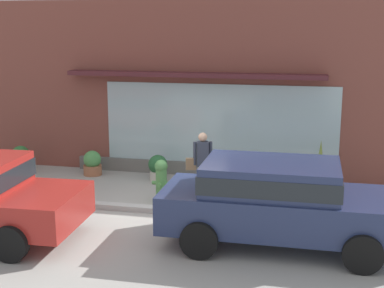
{
  "coord_description": "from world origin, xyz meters",
  "views": [
    {
      "loc": [
        3.07,
        -11.2,
        4.04
      ],
      "look_at": [
        0.33,
        1.2,
        1.26
      ],
      "focal_mm": 51.34,
      "sensor_mm": 36.0,
      "label": 1
    }
  ],
  "objects_px": {
    "potted_plant_near_hydrant": "(230,173)",
    "parked_car_navy": "(278,198)",
    "potted_plant_by_entrance": "(92,163)",
    "fire_hydrant": "(161,180)",
    "potted_plant_trailing_edge": "(21,157)",
    "potted_plant_window_left": "(320,166)",
    "potted_plant_low_front": "(158,167)",
    "pedestrian_with_handbag": "(202,161)"
  },
  "relations": [
    {
      "from": "potted_plant_trailing_edge",
      "to": "potted_plant_low_front",
      "type": "distance_m",
      "value": 3.97
    },
    {
      "from": "fire_hydrant",
      "to": "potted_plant_low_front",
      "type": "xyz_separation_m",
      "value": [
        -0.56,
        1.66,
        -0.15
      ]
    },
    {
      "from": "parked_car_navy",
      "to": "potted_plant_by_entrance",
      "type": "distance_m",
      "value": 6.53
    },
    {
      "from": "potted_plant_low_front",
      "to": "potted_plant_trailing_edge",
      "type": "bearing_deg",
      "value": 179.53
    },
    {
      "from": "parked_car_navy",
      "to": "potted_plant_trailing_edge",
      "type": "relative_size",
      "value": 5.98
    },
    {
      "from": "potted_plant_window_left",
      "to": "pedestrian_with_handbag",
      "type": "bearing_deg",
      "value": -154.38
    },
    {
      "from": "fire_hydrant",
      "to": "pedestrian_with_handbag",
      "type": "bearing_deg",
      "value": 31.02
    },
    {
      "from": "potted_plant_trailing_edge",
      "to": "potted_plant_by_entrance",
      "type": "xyz_separation_m",
      "value": [
        2.06,
        0.15,
        -0.1
      ]
    },
    {
      "from": "parked_car_navy",
      "to": "potted_plant_window_left",
      "type": "distance_m",
      "value": 3.92
    },
    {
      "from": "potted_plant_near_hydrant",
      "to": "potted_plant_window_left",
      "type": "relative_size",
      "value": 0.46
    },
    {
      "from": "parked_car_navy",
      "to": "potted_plant_by_entrance",
      "type": "height_order",
      "value": "parked_car_navy"
    },
    {
      "from": "fire_hydrant",
      "to": "potted_plant_by_entrance",
      "type": "bearing_deg",
      "value": 143.28
    },
    {
      "from": "potted_plant_trailing_edge",
      "to": "potted_plant_near_hydrant",
      "type": "relative_size",
      "value": 1.3
    },
    {
      "from": "potted_plant_near_hydrant",
      "to": "potted_plant_by_entrance",
      "type": "relative_size",
      "value": 0.84
    },
    {
      "from": "potted_plant_near_hydrant",
      "to": "potted_plant_low_front",
      "type": "relative_size",
      "value": 0.82
    },
    {
      "from": "potted_plant_near_hydrant",
      "to": "potted_plant_by_entrance",
      "type": "xyz_separation_m",
      "value": [
        -3.79,
        0.05,
        0.03
      ]
    },
    {
      "from": "pedestrian_with_handbag",
      "to": "potted_plant_by_entrance",
      "type": "distance_m",
      "value": 3.61
    },
    {
      "from": "pedestrian_with_handbag",
      "to": "potted_plant_near_hydrant",
      "type": "height_order",
      "value": "pedestrian_with_handbag"
    },
    {
      "from": "potted_plant_by_entrance",
      "to": "potted_plant_low_front",
      "type": "xyz_separation_m",
      "value": [
        1.91,
        -0.18,
        0.04
      ]
    },
    {
      "from": "fire_hydrant",
      "to": "potted_plant_trailing_edge",
      "type": "xyz_separation_m",
      "value": [
        -4.52,
        1.69,
        -0.09
      ]
    },
    {
      "from": "parked_car_navy",
      "to": "potted_plant_window_left",
      "type": "bearing_deg",
      "value": 78.28
    },
    {
      "from": "fire_hydrant",
      "to": "potted_plant_by_entrance",
      "type": "xyz_separation_m",
      "value": [
        -2.47,
        1.84,
        -0.19
      ]
    },
    {
      "from": "fire_hydrant",
      "to": "potted_plant_low_front",
      "type": "bearing_deg",
      "value": 108.57
    },
    {
      "from": "potted_plant_low_front",
      "to": "potted_plant_by_entrance",
      "type": "bearing_deg",
      "value": 174.5
    },
    {
      "from": "parked_car_navy",
      "to": "potted_plant_low_front",
      "type": "distance_m",
      "value": 4.99
    },
    {
      "from": "potted_plant_trailing_edge",
      "to": "potted_plant_window_left",
      "type": "distance_m",
      "value": 8.1
    },
    {
      "from": "parked_car_navy",
      "to": "fire_hydrant",
      "type": "bearing_deg",
      "value": 144.26
    },
    {
      "from": "potted_plant_by_entrance",
      "to": "potted_plant_window_left",
      "type": "relative_size",
      "value": 0.54
    },
    {
      "from": "fire_hydrant",
      "to": "potted_plant_near_hydrant",
      "type": "height_order",
      "value": "fire_hydrant"
    },
    {
      "from": "potted_plant_by_entrance",
      "to": "potted_plant_low_front",
      "type": "distance_m",
      "value": 1.92
    },
    {
      "from": "potted_plant_trailing_edge",
      "to": "potted_plant_by_entrance",
      "type": "relative_size",
      "value": 1.1
    },
    {
      "from": "fire_hydrant",
      "to": "potted_plant_near_hydrant",
      "type": "distance_m",
      "value": 2.24
    },
    {
      "from": "potted_plant_near_hydrant",
      "to": "parked_car_navy",
      "type": "bearing_deg",
      "value": -68.94
    },
    {
      "from": "potted_plant_window_left",
      "to": "potted_plant_near_hydrant",
      "type": "bearing_deg",
      "value": -179.38
    },
    {
      "from": "fire_hydrant",
      "to": "potted_plant_by_entrance",
      "type": "height_order",
      "value": "fire_hydrant"
    },
    {
      "from": "parked_car_navy",
      "to": "potted_plant_near_hydrant",
      "type": "bearing_deg",
      "value": 111.05
    },
    {
      "from": "potted_plant_by_entrance",
      "to": "potted_plant_near_hydrant",
      "type": "bearing_deg",
      "value": -0.68
    },
    {
      "from": "fire_hydrant",
      "to": "potted_plant_window_left",
      "type": "distance_m",
      "value": 4.01
    },
    {
      "from": "potted_plant_by_entrance",
      "to": "fire_hydrant",
      "type": "bearing_deg",
      "value": -36.72
    },
    {
      "from": "potted_plant_trailing_edge",
      "to": "potted_plant_window_left",
      "type": "bearing_deg",
      "value": 0.92
    },
    {
      "from": "potted_plant_low_front",
      "to": "potted_plant_window_left",
      "type": "height_order",
      "value": "potted_plant_window_left"
    },
    {
      "from": "potted_plant_by_entrance",
      "to": "potted_plant_trailing_edge",
      "type": "bearing_deg",
      "value": -175.79
    }
  ]
}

